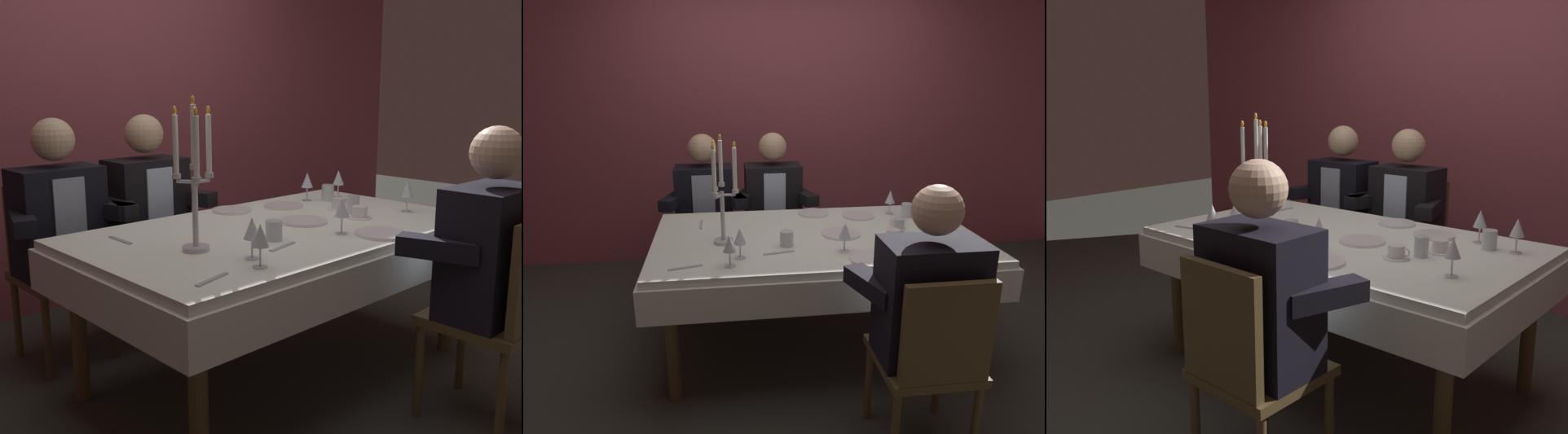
{
  "view_description": "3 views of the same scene",
  "coord_description": "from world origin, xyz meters",
  "views": [
    {
      "loc": [
        -1.99,
        -1.95,
        1.39
      ],
      "look_at": [
        -0.1,
        0.02,
        0.8
      ],
      "focal_mm": 41.83,
      "sensor_mm": 36.0,
      "label": 1
    },
    {
      "loc": [
        -0.54,
        -2.6,
        1.67
      ],
      "look_at": [
        -0.19,
        0.0,
        0.86
      ],
      "focal_mm": 32.4,
      "sensor_mm": 36.0,
      "label": 2
    },
    {
      "loc": [
        1.73,
        -2.24,
        1.47
      ],
      "look_at": [
        -0.22,
        -0.02,
        0.82
      ],
      "focal_mm": 39.27,
      "sensor_mm": 36.0,
      "label": 3
    }
  ],
  "objects": [
    {
      "name": "wine_glass_0",
      "position": [
        0.79,
        0.29,
        0.86
      ],
      "size": [
        0.07,
        0.07,
        0.16
      ],
      "color": "silver",
      "rests_on": "dining_table"
    },
    {
      "name": "wine_glass_2",
      "position": [
        -0.46,
        -0.31,
        0.85
      ],
      "size": [
        0.07,
        0.07,
        0.16
      ],
      "color": "silver",
      "rests_on": "dining_table"
    },
    {
      "name": "coffee_cup_1",
      "position": [
        0.42,
        -0.15,
        0.77
      ],
      "size": [
        0.13,
        0.12,
        0.06
      ],
      "color": "white",
      "rests_on": "dining_table"
    },
    {
      "name": "candelabra",
      "position": [
        -0.55,
        -0.07,
        1.02
      ],
      "size": [
        0.15,
        0.17,
        0.61
      ],
      "color": "silver",
      "rests_on": "dining_table"
    },
    {
      "name": "spoon_1",
      "position": [
        -0.74,
        -0.41,
        0.74
      ],
      "size": [
        0.17,
        0.06,
        0.01
      ],
      "primitive_type": "cube",
      "rotation": [
        0.0,
        0.0,
        0.24
      ],
      "color": "#B7B7BC",
      "rests_on": "dining_table"
    },
    {
      "name": "wine_glass_4",
      "position": [
        0.1,
        -0.29,
        0.85
      ],
      "size": [
        0.07,
        0.07,
        0.16
      ],
      "color": "silver",
      "rests_on": "dining_table"
    },
    {
      "name": "spoon_2",
      "position": [
        -0.26,
        -0.27,
        0.74
      ],
      "size": [
        0.17,
        0.05,
        0.01
      ],
      "primitive_type": "cube",
      "rotation": [
        0.0,
        0.0,
        0.18
      ],
      "color": "#B7B7BC",
      "rests_on": "dining_table"
    },
    {
      "name": "ground_plane",
      "position": [
        0.0,
        0.0,
        0.0
      ],
      "size": [
        12.0,
        12.0,
        0.0
      ],
      "primitive_type": "plane",
      "color": "#34342E"
    },
    {
      "name": "seated_diner_1",
      "position": [
        -0.16,
        0.89,
        0.74
      ],
      "size": [
        0.63,
        0.48,
        1.24
      ],
      "color": "brown",
      "rests_on": "ground_plane"
    },
    {
      "name": "dining_table",
      "position": [
        0.0,
        0.0,
        0.62
      ],
      "size": [
        1.94,
        1.14,
        0.74
      ],
      "color": "white",
      "rests_on": "ground_plane"
    },
    {
      "name": "dinner_plate_3",
      "position": [
        0.35,
        0.32,
        0.75
      ],
      "size": [
        0.21,
        0.21,
        0.01
      ],
      "primitive_type": "cylinder",
      "color": "white",
      "rests_on": "dining_table"
    },
    {
      "name": "fork_0",
      "position": [
        -0.69,
        0.28,
        0.74
      ],
      "size": [
        0.02,
        0.17,
        0.01
      ],
      "primitive_type": "cube",
      "rotation": [
        0.0,
        0.0,
        1.56
      ],
      "color": "#B7B7BC",
      "rests_on": "dining_table"
    },
    {
      "name": "coffee_cup_0",
      "position": [
        0.52,
        0.07,
        0.77
      ],
      "size": [
        0.13,
        0.12,
        0.06
      ],
      "color": "white",
      "rests_on": "dining_table"
    },
    {
      "name": "water_tumbler_1",
      "position": [
        0.67,
        0.27,
        0.79
      ],
      "size": [
        0.07,
        0.07,
        0.09
      ],
      "primitive_type": "cylinder",
      "color": "silver",
      "rests_on": "dining_table"
    },
    {
      "name": "wine_glass_5",
      "position": [
        0.58,
        0.35,
        0.85
      ],
      "size": [
        0.07,
        0.07,
        0.16
      ],
      "color": "silver",
      "rests_on": "dining_table"
    },
    {
      "name": "wine_glass_1",
      "position": [
        0.73,
        -0.22,
        0.85
      ],
      "size": [
        0.07,
        0.07,
        0.16
      ],
      "color": "silver",
      "rests_on": "dining_table"
    },
    {
      "name": "seated_diner_2",
      "position": [
        0.31,
        -0.89,
        0.74
      ],
      "size": [
        0.63,
        0.48,
        1.24
      ],
      "color": "brown",
      "rests_on": "ground_plane"
    },
    {
      "name": "water_tumbler_0",
      "position": [
        0.49,
        -0.05,
        0.79
      ],
      "size": [
        0.06,
        0.06,
        0.1
      ],
      "primitive_type": "cylinder",
      "color": "silver",
      "rests_on": "dining_table"
    },
    {
      "name": "dinner_plate_0",
      "position": [
        0.14,
        -0.02,
        0.75
      ],
      "size": [
        0.23,
        0.23,
        0.01
      ],
      "primitive_type": "cylinder",
      "color": "white",
      "rests_on": "dining_table"
    },
    {
      "name": "back_wall",
      "position": [
        0.0,
        1.66,
        1.35
      ],
      "size": [
        6.0,
        0.12,
        2.7
      ],
      "primitive_type": "cube",
      "color": "#96444E",
      "rests_on": "ground_plane"
    },
    {
      "name": "dinner_plate_2",
      "position": [
        0.21,
        -0.43,
        0.75
      ],
      "size": [
        0.24,
        0.24,
        0.01
      ],
      "primitive_type": "cylinder",
      "color": "white",
      "rests_on": "dining_table"
    },
    {
      "name": "wine_glass_3",
      "position": [
        -0.52,
        -0.41,
        0.86
      ],
      "size": [
        0.07,
        0.07,
        0.16
      ],
      "color": "silver",
      "rests_on": "dining_table"
    },
    {
      "name": "water_tumbler_2",
      "position": [
        -0.2,
        -0.16,
        0.78
      ],
      "size": [
        0.07,
        0.07,
        0.09
      ],
      "primitive_type": "cylinder",
      "color": "silver",
      "rests_on": "dining_table"
    },
    {
      "name": "seated_diner_0",
      "position": [
        -0.68,
        0.89,
        0.74
      ],
      "size": [
        0.63,
        0.48,
        1.24
      ],
      "color": "brown",
      "rests_on": "ground_plane"
    },
    {
      "name": "dinner_plate_1",
      "position": [
        0.06,
        0.42,
        0.75
      ],
      "size": [
        0.21,
        0.21,
        0.01
      ],
      "primitive_type": "cylinder",
      "color": "white",
      "rests_on": "dining_table"
    }
  ]
}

